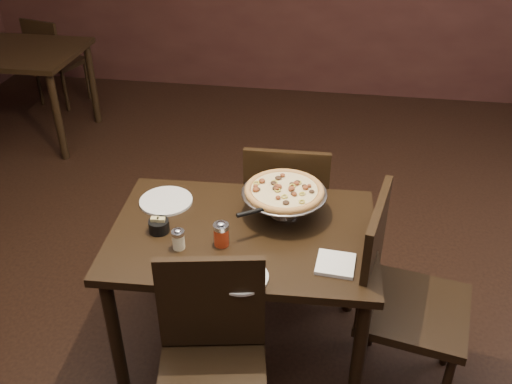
# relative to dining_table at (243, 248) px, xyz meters

# --- Properties ---
(room) EXTENTS (6.04, 7.04, 2.84)m
(room) POSITION_rel_dining_table_xyz_m (-0.03, -0.09, 0.77)
(room) COLOR black
(room) RESTS_ON ground
(dining_table) EXTENTS (1.20, 0.83, 0.73)m
(dining_table) POSITION_rel_dining_table_xyz_m (0.00, 0.00, 0.00)
(dining_table) COLOR black
(dining_table) RESTS_ON ground
(background_table) EXTENTS (1.20, 0.80, 0.75)m
(background_table) POSITION_rel_dining_table_xyz_m (-2.29, 2.06, 0.02)
(background_table) COLOR black
(background_table) RESTS_ON ground
(pizza_stand) EXTENTS (0.39, 0.39, 0.16)m
(pizza_stand) POSITION_rel_dining_table_xyz_m (0.16, 0.15, 0.23)
(pizza_stand) COLOR #B8B7BF
(pizza_stand) RESTS_ON dining_table
(parmesan_shaker) EXTENTS (0.06, 0.06, 0.10)m
(parmesan_shaker) POSITION_rel_dining_table_xyz_m (-0.25, -0.16, 0.14)
(parmesan_shaker) COLOR #F8F1C1
(parmesan_shaker) RESTS_ON dining_table
(pepper_flake_shaker) EXTENTS (0.07, 0.07, 0.12)m
(pepper_flake_shaker) POSITION_rel_dining_table_xyz_m (-0.07, -0.11, 0.15)
(pepper_flake_shaker) COLOR maroon
(pepper_flake_shaker) RESTS_ON dining_table
(packet_caddy) EXTENTS (0.09, 0.09, 0.07)m
(packet_caddy) POSITION_rel_dining_table_xyz_m (-0.37, -0.06, 0.13)
(packet_caddy) COLOR black
(packet_caddy) RESTS_ON dining_table
(napkin_stack) EXTENTS (0.17, 0.17, 0.02)m
(napkin_stack) POSITION_rel_dining_table_xyz_m (0.41, -0.17, 0.10)
(napkin_stack) COLOR white
(napkin_stack) RESTS_ON dining_table
(plate_left) EXTENTS (0.25, 0.25, 0.01)m
(plate_left) POSITION_rel_dining_table_xyz_m (-0.40, 0.17, 0.10)
(plate_left) COLOR silver
(plate_left) RESTS_ON dining_table
(plate_near) EXTENTS (0.22, 0.22, 0.01)m
(plate_near) POSITION_rel_dining_table_xyz_m (0.05, -0.31, 0.10)
(plate_near) COLOR silver
(plate_near) RESTS_ON dining_table
(serving_spatula) EXTENTS (0.17, 0.17, 0.02)m
(serving_spatula) POSITION_rel_dining_table_xyz_m (0.04, -0.03, 0.22)
(serving_spatula) COLOR #B8B7BF
(serving_spatula) RESTS_ON pizza_stand
(chair_far) EXTENTS (0.44, 0.44, 0.92)m
(chair_far) POSITION_rel_dining_table_xyz_m (0.14, 0.54, -0.13)
(chair_far) COLOR black
(chair_far) RESTS_ON ground
(chair_near) EXTENTS (0.49, 0.49, 0.90)m
(chair_near) POSITION_rel_dining_table_xyz_m (-0.03, -0.53, -0.14)
(chair_near) COLOR black
(chair_near) RESTS_ON ground
(chair_side) EXTENTS (0.54, 0.54, 0.98)m
(chair_side) POSITION_rel_dining_table_xyz_m (0.69, -0.08, -0.10)
(chair_side) COLOR black
(chair_side) RESTS_ON ground
(bg_chair_far) EXTENTS (0.48, 0.48, 0.82)m
(bg_chair_far) POSITION_rel_dining_table_xyz_m (-2.24, 2.71, -0.19)
(bg_chair_far) COLOR black
(bg_chair_far) RESTS_ON ground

